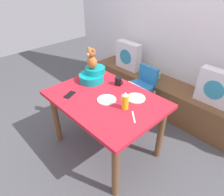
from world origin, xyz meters
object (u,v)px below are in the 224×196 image
(dining_table, at_px, (105,106))
(coffee_mug, at_px, (118,81))
(pillow_floral_right, at_px, (216,88))
(ketchup_bottle, at_px, (125,101))
(teddy_bear, at_px, (92,59))
(pillow_floral_left, at_px, (128,56))
(dinner_plate_far, at_px, (107,100))
(infant_seat_teal, at_px, (93,75))
(book_stack, at_px, (153,75))
(dinner_plate_near, at_px, (136,98))
(highchair, at_px, (141,87))
(cell_phone, at_px, (70,95))

(dining_table, distance_m, coffee_mug, 0.35)
(pillow_floral_right, height_order, ketchup_bottle, ketchup_bottle)
(teddy_bear, bearing_deg, pillow_floral_left, 108.70)
(dinner_plate_far, bearing_deg, teddy_bear, 158.55)
(infant_seat_teal, bearing_deg, pillow_floral_right, 43.18)
(pillow_floral_right, bearing_deg, book_stack, 178.72)
(ketchup_bottle, xyz_separation_m, dinner_plate_near, (-0.04, 0.21, -0.08))
(infant_seat_teal, xyz_separation_m, dinner_plate_near, (0.63, 0.07, -0.07))
(book_stack, bearing_deg, dining_table, -78.69)
(coffee_mug, distance_m, dinner_plate_near, 0.35)
(coffee_mug, bearing_deg, highchair, 90.74)
(pillow_floral_left, bearing_deg, dinner_plate_near, -44.33)
(highchair, height_order, cell_phone, highchair)
(pillow_floral_right, bearing_deg, ketchup_bottle, -110.09)
(ketchup_bottle, height_order, cell_phone, ketchup_bottle)
(dining_table, distance_m, infant_seat_teal, 0.46)
(pillow_floral_left, bearing_deg, cell_phone, -73.07)
(book_stack, distance_m, highchair, 0.46)
(cell_phone, bearing_deg, teddy_bear, 80.16)
(dining_table, relative_size, highchair, 1.54)
(infant_seat_teal, bearing_deg, book_stack, 81.72)
(highchair, bearing_deg, pillow_floral_right, 27.36)
(teddy_bear, height_order, ketchup_bottle, teddy_bear)
(dining_table, xyz_separation_m, infant_seat_teal, (-0.39, 0.15, 0.18))
(dinner_plate_near, xyz_separation_m, cell_phone, (-0.54, -0.47, -0.00))
(highchair, bearing_deg, infant_seat_teal, -115.16)
(coffee_mug, relative_size, dinner_plate_near, 0.60)
(book_stack, height_order, dining_table, dining_table)
(pillow_floral_left, xyz_separation_m, coffee_mug, (0.64, -0.87, 0.11))
(dining_table, distance_m, teddy_bear, 0.57)
(pillow_floral_right, height_order, dinner_plate_far, pillow_floral_right)
(pillow_floral_right, bearing_deg, dining_table, -120.78)
(pillow_floral_right, bearing_deg, coffee_mug, -132.36)
(book_stack, height_order, highchair, highchair)
(dinner_plate_near, bearing_deg, ketchup_bottle, -79.75)
(book_stack, xyz_separation_m, teddy_bear, (-0.15, -1.04, 0.52))
(book_stack, relative_size, infant_seat_teal, 0.61)
(highchair, bearing_deg, book_stack, 106.89)
(book_stack, relative_size, dining_table, 0.16)
(ketchup_bottle, height_order, coffee_mug, ketchup_bottle)
(pillow_floral_left, xyz_separation_m, ketchup_bottle, (1.01, -1.16, 0.15))
(pillow_floral_right, relative_size, dinner_plate_far, 2.20)
(coffee_mug, height_order, dinner_plate_far, coffee_mug)
(teddy_bear, height_order, coffee_mug, teddy_bear)
(pillow_floral_left, bearing_deg, ketchup_bottle, -48.94)
(infant_seat_teal, distance_m, teddy_bear, 0.21)
(dinner_plate_far, bearing_deg, infant_seat_teal, 158.49)
(teddy_bear, xyz_separation_m, dinner_plate_far, (0.44, -0.17, -0.27))
(pillow_floral_right, bearing_deg, infant_seat_teal, -136.82)
(teddy_bear, distance_m, dinner_plate_near, 0.69)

